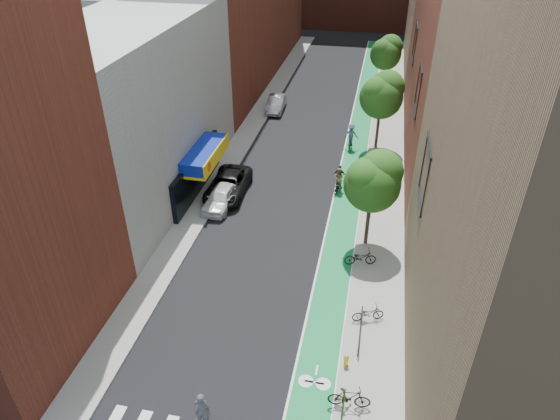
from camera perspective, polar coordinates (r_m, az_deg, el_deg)
The scene contains 22 objects.
ground at distance 25.20m, azimuth -5.08°, elevation -15.84°, with size 160.00×160.00×0.00m, color black.
bike_lane at distance 45.84m, azimuth 8.94°, elevation 8.20°, with size 2.00×68.00×0.01m, color #147549.
sidewalk_left at distance 47.20m, azimuth -3.37°, elevation 9.39°, with size 2.00×68.00×0.15m, color gray.
sidewalk_right at distance 45.80m, azimuth 12.09°, elevation 7.93°, with size 3.00×68.00×0.15m, color gray.
building_left_white at distance 36.36m, azimuth -16.38°, elevation 10.83°, with size 8.00×20.00×12.00m, color silver.
building_right_near_tan at distance 21.35m, azimuth 27.97°, elevation 1.10°, with size 8.00×20.00×18.00m, color #8C6B4C.
building_right_mid_red at distance 42.98m, azimuth 21.66°, elevation 20.25°, with size 8.00×28.00×22.00m, color maroon.
tree_near at distance 29.44m, azimuth 10.62°, elevation 3.39°, with size 3.40×3.36×6.42m.
tree_mid at distance 42.16m, azimuth 11.60°, elevation 12.88°, with size 3.55×3.53×6.74m.
tree_far at distance 55.65m, azimuth 12.06°, elevation 17.28°, with size 3.30×3.25×6.21m.
sign_pole at distance 21.01m, azimuth 7.11°, elevation -21.79°, with size 0.13×0.71×3.00m.
parked_car_white at distance 35.07m, azimuth -6.73°, elevation 1.49°, with size 1.72×4.27×1.45m, color white.
parked_car_black at distance 36.37m, azimuth -5.97°, elevation 2.85°, with size 2.56×5.55×1.54m, color black.
parked_car_silver at distance 50.94m, azimuth -0.46°, elevation 12.06°, with size 1.54×4.41×1.45m, color gray.
cyclist_lead at distance 22.25m, azimuth -8.85°, elevation -22.40°, with size 0.68×1.64×2.13m.
cyclist_lane_near at distance 36.73m, azimuth 6.68°, elevation 3.23°, with size 0.89×1.61×1.92m.
cyclist_lane_mid at distance 37.10m, azimuth 6.79°, elevation 3.38°, with size 0.96×1.59×1.91m.
cyclist_lane_far at distance 43.31m, azimuth 8.10°, elevation 8.19°, with size 1.25×1.84×2.22m.
parked_bike_near at distance 26.44m, azimuth 10.02°, elevation -11.55°, with size 0.58×1.67×0.88m, color black.
parked_bike_mid at distance 22.80m, azimuth 7.92°, elevation -20.49°, with size 0.52×1.85×1.11m, color black.
parked_bike_far at distance 29.78m, azimuth 9.16°, elevation -5.38°, with size 0.66×1.88×0.99m, color black.
fire_hydrant at distance 24.33m, azimuth 7.59°, elevation -16.61°, with size 0.23×0.23×0.66m.
Camera 1 is at (5.45, -15.73, 18.92)m, focal length 32.00 mm.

